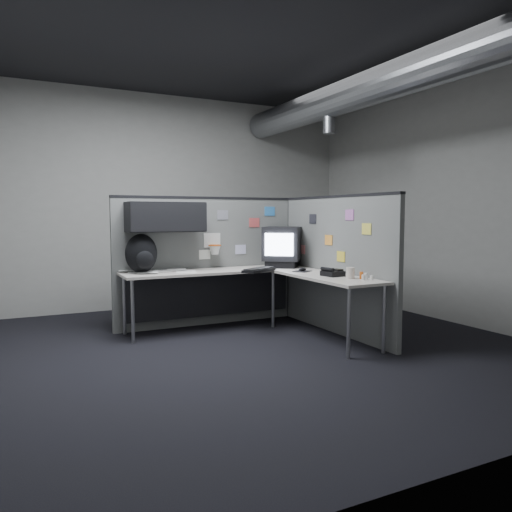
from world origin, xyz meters
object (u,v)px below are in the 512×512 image
desk (245,281)px  phone (332,273)px  keyboard (259,270)px  monitor (282,246)px  backpack (142,254)px

desk → phone: bearing=-52.4°
desk → keyboard: keyboard is taller
desk → phone: (0.66, -0.85, 0.15)m
monitor → keyboard: 0.66m
keyboard → phone: size_ratio=2.22×
phone → backpack: 2.18m
phone → keyboard: bearing=128.3°
monitor → backpack: size_ratio=1.41×
phone → backpack: backpack is taller
desk → phone: phone is taller
keyboard → monitor: bearing=48.7°
desk → monitor: 0.79m
keyboard → phone: 0.92m
keyboard → phone: bearing=-40.7°
desk → keyboard: size_ratio=4.56×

